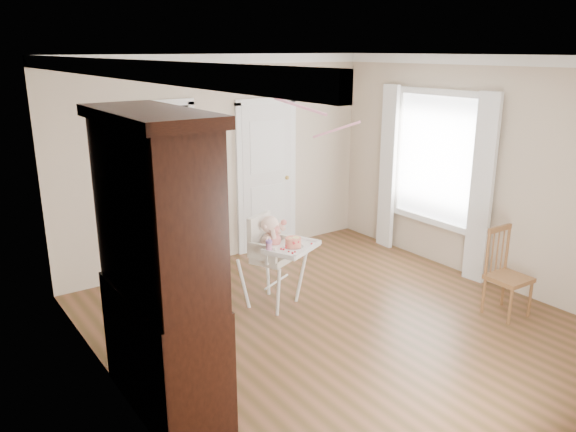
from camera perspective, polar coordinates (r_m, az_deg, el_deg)
floor at (r=5.93m, az=5.54°, el=-11.19°), size 5.00×5.00×0.00m
ceiling at (r=5.25m, az=6.39°, el=15.86°), size 5.00×5.00×0.00m
wall_back at (r=7.45m, az=-6.82°, el=5.60°), size 4.50×0.00×4.50m
wall_left at (r=4.36m, az=-17.03°, el=-3.03°), size 0.00×5.00×5.00m
wall_right at (r=7.09m, az=19.84°, el=4.16°), size 0.00×5.00×5.00m
crown_molding at (r=5.25m, az=6.37°, el=15.20°), size 4.50×5.00×0.12m
doorway at (r=7.11m, az=-13.07°, el=2.76°), size 1.06×0.05×2.22m
closet_door at (r=7.85m, az=-2.16°, el=3.84°), size 0.96×0.09×2.13m
window_right at (r=7.52m, az=14.52°, el=4.80°), size 0.13×1.84×2.30m
high_chair at (r=6.14m, az=-1.55°, el=-3.50°), size 0.84×0.92×1.05m
baby at (r=6.11m, az=-1.76°, el=-2.12°), size 0.35×0.25×0.46m
cake at (r=5.99m, az=0.54°, el=-2.68°), size 0.22×0.22×0.10m
sippy_cup at (r=5.84m, az=-1.94°, el=-3.04°), size 0.07×0.07×0.16m
china_cabinet at (r=4.36m, az=-12.90°, el=-5.07°), size 0.62×1.40×2.36m
dining_chair at (r=6.45m, az=21.32°, el=-5.61°), size 0.40×0.40×0.95m
streamer at (r=5.04m, az=1.29°, el=11.06°), size 0.31×0.41×0.15m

